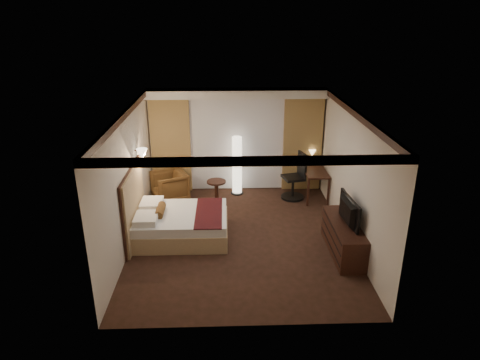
{
  "coord_description": "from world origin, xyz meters",
  "views": [
    {
      "loc": [
        -0.3,
        -7.99,
        4.46
      ],
      "look_at": [
        0.0,
        0.4,
        1.15
      ],
      "focal_mm": 32.0,
      "sensor_mm": 36.0,
      "label": 1
    }
  ],
  "objects_px": {
    "side_table": "(217,191)",
    "desk": "(314,183)",
    "floor_lamp": "(237,166)",
    "television": "(345,210)",
    "armchair": "(170,185)",
    "dresser": "(343,238)",
    "bed": "(182,225)",
    "office_chair": "(293,176)"
  },
  "relations": [
    {
      "from": "bed",
      "to": "television",
      "type": "relative_size",
      "value": 1.92
    },
    {
      "from": "desk",
      "to": "television",
      "type": "distance_m",
      "value": 2.77
    },
    {
      "from": "armchair",
      "to": "office_chair",
      "type": "relative_size",
      "value": 0.67
    },
    {
      "from": "bed",
      "to": "armchair",
      "type": "xyz_separation_m",
      "value": [
        -0.48,
        1.94,
        0.13
      ]
    },
    {
      "from": "bed",
      "to": "floor_lamp",
      "type": "height_order",
      "value": "floor_lamp"
    },
    {
      "from": "desk",
      "to": "armchair",
      "type": "bearing_deg",
      "value": -179.21
    },
    {
      "from": "bed",
      "to": "side_table",
      "type": "relative_size",
      "value": 3.63
    },
    {
      "from": "armchair",
      "to": "desk",
      "type": "distance_m",
      "value": 3.67
    },
    {
      "from": "armchair",
      "to": "side_table",
      "type": "bearing_deg",
      "value": 62.2
    },
    {
      "from": "floor_lamp",
      "to": "dresser",
      "type": "xyz_separation_m",
      "value": [
        2.01,
        -3.03,
        -0.45
      ]
    },
    {
      "from": "bed",
      "to": "side_table",
      "type": "height_order",
      "value": "bed"
    },
    {
      "from": "bed",
      "to": "side_table",
      "type": "xyz_separation_m",
      "value": [
        0.7,
        1.86,
        -0.02
      ]
    },
    {
      "from": "bed",
      "to": "floor_lamp",
      "type": "bearing_deg",
      "value": 61.86
    },
    {
      "from": "side_table",
      "to": "dresser",
      "type": "bearing_deg",
      "value": -45.63
    },
    {
      "from": "bed",
      "to": "office_chair",
      "type": "relative_size",
      "value": 1.58
    },
    {
      "from": "side_table",
      "to": "desk",
      "type": "bearing_deg",
      "value": 2.84
    },
    {
      "from": "armchair",
      "to": "desk",
      "type": "height_order",
      "value": "armchair"
    },
    {
      "from": "television",
      "to": "side_table",
      "type": "bearing_deg",
      "value": 39.53
    },
    {
      "from": "armchair",
      "to": "television",
      "type": "distance_m",
      "value": 4.58
    },
    {
      "from": "floor_lamp",
      "to": "office_chair",
      "type": "bearing_deg",
      "value": -14.26
    },
    {
      "from": "dresser",
      "to": "television",
      "type": "height_order",
      "value": "television"
    },
    {
      "from": "floor_lamp",
      "to": "office_chair",
      "type": "distance_m",
      "value": 1.47
    },
    {
      "from": "office_chair",
      "to": "bed",
      "type": "bearing_deg",
      "value": -158.34
    },
    {
      "from": "side_table",
      "to": "office_chair",
      "type": "distance_m",
      "value": 1.97
    },
    {
      "from": "television",
      "to": "desk",
      "type": "bearing_deg",
      "value": -4.07
    },
    {
      "from": "armchair",
      "to": "office_chair",
      "type": "distance_m",
      "value": 3.13
    },
    {
      "from": "armchair",
      "to": "television",
      "type": "relative_size",
      "value": 0.82
    },
    {
      "from": "armchair",
      "to": "dresser",
      "type": "xyz_separation_m",
      "value": [
        3.72,
        -2.67,
        -0.09
      ]
    },
    {
      "from": "bed",
      "to": "floor_lamp",
      "type": "xyz_separation_m",
      "value": [
        1.23,
        2.3,
        0.5
      ]
    },
    {
      "from": "side_table",
      "to": "desk",
      "type": "height_order",
      "value": "desk"
    },
    {
      "from": "armchair",
      "to": "floor_lamp",
      "type": "height_order",
      "value": "floor_lamp"
    },
    {
      "from": "floor_lamp",
      "to": "desk",
      "type": "relative_size",
      "value": 1.31
    },
    {
      "from": "armchair",
      "to": "television",
      "type": "xyz_separation_m",
      "value": [
        3.69,
        -2.67,
        0.52
      ]
    },
    {
      "from": "side_table",
      "to": "desk",
      "type": "xyz_separation_m",
      "value": [
        2.49,
        0.12,
        0.11
      ]
    },
    {
      "from": "office_chair",
      "to": "television",
      "type": "bearing_deg",
      "value": -92.62
    },
    {
      "from": "armchair",
      "to": "office_chair",
      "type": "height_order",
      "value": "office_chair"
    },
    {
      "from": "floor_lamp",
      "to": "television",
      "type": "bearing_deg",
      "value": -56.83
    },
    {
      "from": "bed",
      "to": "side_table",
      "type": "bearing_deg",
      "value": 69.46
    },
    {
      "from": "armchair",
      "to": "floor_lamp",
      "type": "bearing_deg",
      "value": 77.62
    },
    {
      "from": "desk",
      "to": "television",
      "type": "relative_size",
      "value": 1.19
    },
    {
      "from": "side_table",
      "to": "television",
      "type": "bearing_deg",
      "value": -45.97
    },
    {
      "from": "bed",
      "to": "dresser",
      "type": "height_order",
      "value": "dresser"
    }
  ]
}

